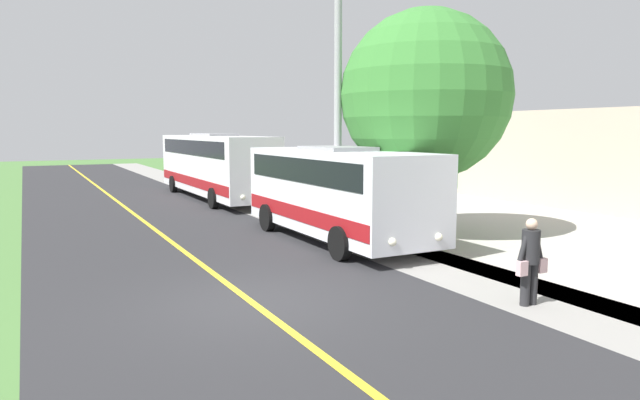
{
  "coord_description": "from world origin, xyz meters",
  "views": [
    {
      "loc": [
        3.77,
        10.13,
        3.33
      ],
      "look_at": [
        -3.5,
        -3.83,
        1.4
      ],
      "focal_mm": 31.85,
      "sensor_mm": 36.0,
      "label": 1
    }
  ],
  "objects": [
    {
      "name": "street_light_pole",
      "position": [
        -4.89,
        -5.5,
        4.84
      ],
      "size": [
        1.97,
        0.24,
        8.85
      ],
      "color": "#9E9EA3",
      "rests_on": "ground"
    },
    {
      "name": "transit_bus_rear",
      "position": [
        -4.48,
        -17.02,
        1.75
      ],
      "size": [
        2.6,
        11.96,
        3.19
      ],
      "color": "white",
      "rests_on": "ground"
    },
    {
      "name": "pedestrian_with_bags",
      "position": [
        -4.66,
        2.61,
        0.9
      ],
      "size": [
        0.72,
        0.34,
        1.69
      ],
      "color": "#262628",
      "rests_on": "ground"
    },
    {
      "name": "ground_plane",
      "position": [
        0.0,
        0.0,
        0.0
      ],
      "size": [
        120.0,
        120.0,
        0.0
      ],
      "primitive_type": "plane",
      "color": "#477238"
    },
    {
      "name": "sidewalk",
      "position": [
        -5.2,
        0.0,
        0.0
      ],
      "size": [
        2.4,
        100.0,
        0.01
      ],
      "primitive_type": "cube",
      "color": "gray",
      "rests_on": "ground"
    },
    {
      "name": "road_surface",
      "position": [
        0.0,
        0.0,
        0.0
      ],
      "size": [
        8.0,
        100.0,
        0.01
      ],
      "primitive_type": "cube",
      "color": "#28282B",
      "rests_on": "ground"
    },
    {
      "name": "road_centre_line",
      "position": [
        0.0,
        0.0,
        0.01
      ],
      "size": [
        0.16,
        100.0,
        0.0
      ],
      "primitive_type": "cube",
      "color": "gold",
      "rests_on": "ground"
    },
    {
      "name": "shuttle_bus_front",
      "position": [
        -4.57,
        -4.79,
        1.58
      ],
      "size": [
        2.78,
        8.04,
        2.86
      ],
      "color": "white",
      "rests_on": "ground"
    },
    {
      "name": "tree_curbside",
      "position": [
        -7.4,
        -4.21,
        4.41
      ],
      "size": [
        5.3,
        5.3,
        7.06
      ],
      "color": "brown",
      "rests_on": "ground"
    }
  ]
}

